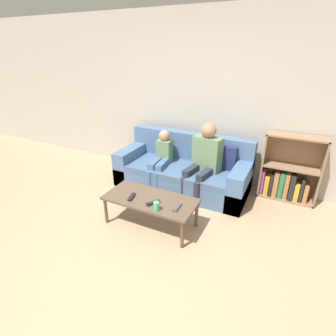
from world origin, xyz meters
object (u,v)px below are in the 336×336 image
object	(u,v)px
couch	(184,171)
cup_near	(156,206)
coffee_table	(150,201)
bookshelf	(287,175)
person_child	(161,157)
tv_remote_1	(132,197)
tv_remote_2	(153,203)
tv_remote_0	(177,207)
person_adult	(205,156)

from	to	relation	value
couch	cup_near	world-z (taller)	couch
couch	coffee_table	bearing A→B (deg)	-88.24
coffee_table	cup_near	world-z (taller)	cup_near
bookshelf	person_child	size ratio (longest dim) A/B	1.09
tv_remote_1	tv_remote_2	xyz separation A→B (m)	(0.30, -0.00, 0.00)
bookshelf	coffee_table	distance (m)	2.06
coffee_table	tv_remote_0	xyz separation A→B (m)	(0.38, -0.05, 0.05)
bookshelf	coffee_table	bearing A→B (deg)	-134.51
person_adult	tv_remote_0	xyz separation A→B (m)	(0.06, -1.08, -0.24)
person_adult	tv_remote_0	world-z (taller)	person_adult
tv_remote_0	tv_remote_2	size ratio (longest dim) A/B	1.00
bookshelf	tv_remote_0	xyz separation A→B (m)	(-1.06, -1.52, 0.03)
person_adult	coffee_table	bearing A→B (deg)	-97.24
person_child	tv_remote_1	size ratio (longest dim) A/B	5.07
bookshelf	person_child	xyz separation A→B (m)	(-1.80, -0.49, 0.14)
person_adult	cup_near	size ratio (longest dim) A/B	10.60
person_child	bookshelf	bearing A→B (deg)	10.28
couch	cup_near	xyz separation A→B (m)	(0.22, -1.29, 0.16)
couch	coffee_table	distance (m)	1.11
bookshelf	tv_remote_1	size ratio (longest dim) A/B	5.50
cup_near	bookshelf	bearing A→B (deg)	52.92
coffee_table	person_child	xyz separation A→B (m)	(-0.36, 0.97, 0.16)
coffee_table	person_adult	size ratio (longest dim) A/B	1.03
person_child	tv_remote_0	bearing A→B (deg)	-59.14
person_adult	bookshelf	bearing A→B (deg)	31.87
couch	coffee_table	size ratio (longest dim) A/B	1.80
coffee_table	tv_remote_0	world-z (taller)	tv_remote_0
bookshelf	cup_near	world-z (taller)	bookshelf
tv_remote_1	person_child	bearing A→B (deg)	84.14
couch	person_adult	world-z (taller)	person_adult
person_adult	cup_near	world-z (taller)	person_adult
couch	tv_remote_2	world-z (taller)	couch
tv_remote_0	cup_near	bearing A→B (deg)	-144.95
bookshelf	couch	bearing A→B (deg)	-166.06
tv_remote_2	couch	bearing A→B (deg)	126.41
cup_near	person_adult	bearing A→B (deg)	83.68
cup_near	tv_remote_1	distance (m)	0.41
coffee_table	tv_remote_1	bearing A→B (deg)	-156.87
person_adult	tv_remote_2	xyz separation A→B (m)	(-0.23, -1.12, -0.24)
couch	tv_remote_2	xyz separation A→B (m)	(0.13, -1.19, 0.12)
bookshelf	person_adult	distance (m)	1.23
tv_remote_0	tv_remote_1	bearing A→B (deg)	-177.14
tv_remote_2	coffee_table	bearing A→B (deg)	165.98
coffee_table	person_child	world-z (taller)	person_child
bookshelf	cup_near	bearing A→B (deg)	-127.08
tv_remote_0	tv_remote_1	world-z (taller)	same
person_child	coffee_table	bearing A→B (deg)	-74.74
bookshelf	person_child	world-z (taller)	bookshelf
bookshelf	tv_remote_2	bearing A→B (deg)	-130.92
coffee_table	person_child	distance (m)	1.05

